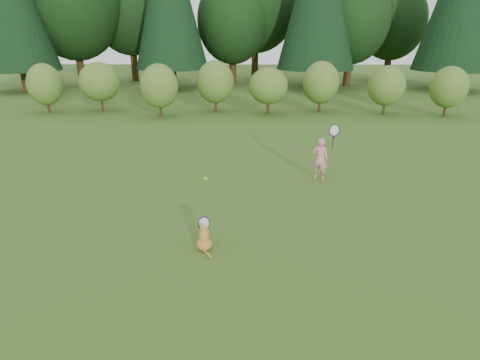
# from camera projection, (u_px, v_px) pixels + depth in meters

# --- Properties ---
(ground) EXTENTS (100.00, 100.00, 0.00)m
(ground) POSITION_uv_depth(u_px,v_px,m) (231.00, 220.00, 9.35)
(ground) COLOR #325116
(ground) RESTS_ON ground
(shrub_row) EXTENTS (28.00, 3.00, 2.80)m
(shrub_row) POSITION_uv_depth(u_px,v_px,m) (240.00, 88.00, 21.07)
(shrub_row) COLOR #4E6C21
(shrub_row) RESTS_ON ground
(child) EXTENTS (0.77, 0.55, 1.89)m
(child) POSITION_uv_depth(u_px,v_px,m) (321.00, 158.00, 11.72)
(child) COLOR pink
(child) RESTS_ON ground
(cat) EXTENTS (0.39, 0.71, 0.73)m
(cat) POSITION_uv_depth(u_px,v_px,m) (204.00, 236.00, 8.01)
(cat) COLOR #B57522
(cat) RESTS_ON ground
(tennis_ball) EXTENTS (0.07, 0.07, 0.07)m
(tennis_ball) POSITION_uv_depth(u_px,v_px,m) (206.00, 179.00, 8.75)
(tennis_ball) COLOR yellow
(tennis_ball) RESTS_ON ground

